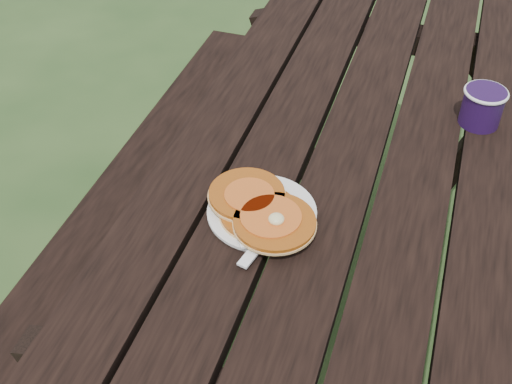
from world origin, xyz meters
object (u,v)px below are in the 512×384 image
(picnic_table, at_px, (336,260))
(coffee_cup, at_px, (483,105))
(pancake_stack, at_px, (261,210))
(plate, at_px, (262,212))

(picnic_table, height_order, coffee_cup, coffee_cup)
(pancake_stack, bearing_deg, plate, 101.94)
(plate, distance_m, pancake_stack, 0.02)
(picnic_table, bearing_deg, coffee_cup, 31.78)
(picnic_table, distance_m, pancake_stack, 0.51)
(plate, height_order, coffee_cup, coffee_cup)
(picnic_table, height_order, plate, plate)
(plate, xyz_separation_m, coffee_cup, (0.37, 0.43, 0.04))
(picnic_table, xyz_separation_m, pancake_stack, (-0.11, -0.29, 0.41))
(coffee_cup, bearing_deg, picnic_table, -148.22)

